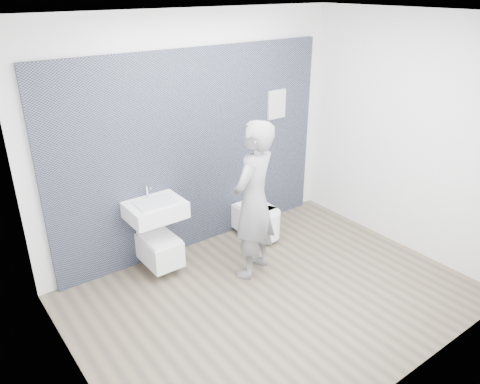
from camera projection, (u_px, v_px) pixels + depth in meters
ground at (274, 297)px, 4.95m from camera, size 4.00×4.00×0.00m
room_shell at (280, 140)px, 4.24m from camera, size 4.00×4.00×4.00m
tile_wall at (200, 240)px, 6.02m from camera, size 3.60×0.06×2.40m
washbasin at (155, 210)px, 5.13m from camera, size 0.62×0.46×0.46m
toilet_square at (160, 248)px, 5.31m from camera, size 0.36×0.52×0.66m
toilet_rounded at (259, 220)px, 6.03m from camera, size 0.39×0.66×0.36m
info_placard at (273, 216)px, 6.65m from camera, size 0.28×0.03×0.37m
visitor at (253, 201)px, 5.02m from camera, size 0.77×0.65×1.79m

